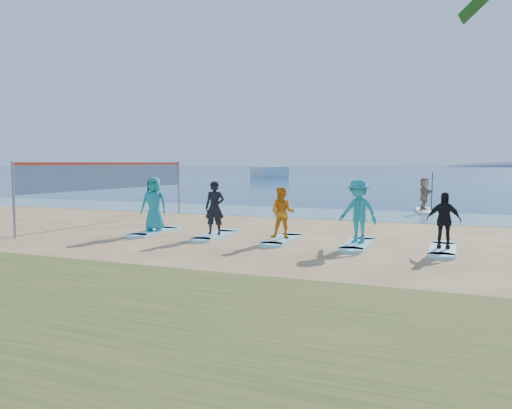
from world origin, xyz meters
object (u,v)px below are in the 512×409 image
at_px(student_1, 215,208).
at_px(surfboard_2, 282,240).
at_px(student_0, 154,204).
at_px(paddleboarder, 424,194).
at_px(boat_offshore_a, 270,177).
at_px(surfboard_0, 154,232).
at_px(student_4, 444,220).
at_px(paddleboard, 424,211).
at_px(student_3, 358,211).
at_px(surfboard_4, 443,249).
at_px(surfboard_1, 215,236).
at_px(student_2, 282,213).
at_px(surfboard_3, 358,244).
at_px(volleyball_net, 112,176).

relative_size(student_1, surfboard_2, 0.80).
bearing_deg(student_0, student_1, -10.73).
relative_size(paddleboarder, surfboard_2, 0.73).
height_order(boat_offshore_a, surfboard_0, boat_offshore_a).
bearing_deg(boat_offshore_a, paddleboarder, -45.47).
relative_size(student_1, student_4, 1.14).
relative_size(paddleboard, student_3, 1.59).
bearing_deg(surfboard_4, surfboard_1, 180.00).
xyz_separation_m(student_2, surfboard_4, (4.72, 0.00, -0.85)).
distance_m(surfboard_3, student_4, 2.50).
xyz_separation_m(student_0, surfboard_1, (2.36, 0.00, -0.98)).
relative_size(paddleboard, surfboard_2, 1.36).
xyz_separation_m(volleyball_net, student_1, (5.48, -1.77, -0.93)).
xyz_separation_m(paddleboarder, surfboard_2, (-3.56, -11.31, -0.88)).
height_order(surfboard_0, student_3, student_3).
relative_size(student_3, surfboard_4, 0.86).
bearing_deg(surfboard_2, surfboard_3, 0.00).
distance_m(surfboard_3, surfboard_4, 2.36).
relative_size(paddleboarder, surfboard_1, 0.73).
xyz_separation_m(surfboard_3, surfboard_4, (2.36, 0.00, 0.00)).
bearing_deg(surfboard_1, paddleboarder, 62.36).
distance_m(paddleboarder, boat_offshore_a, 58.52).
bearing_deg(surfboard_0, student_0, 0.00).
xyz_separation_m(volleyball_net, paddleboard, (11.41, 9.54, -1.84)).
distance_m(paddleboarder, surfboard_3, 11.41).
height_order(boat_offshore_a, surfboard_3, boat_offshore_a).
height_order(student_1, surfboard_2, student_1).
bearing_deg(student_3, surfboard_2, -160.65).
xyz_separation_m(surfboard_2, surfboard_4, (4.72, 0.00, 0.00)).
distance_m(student_3, student_4, 2.37).
xyz_separation_m(boat_offshore_a, surfboard_3, (26.12, -63.05, 0.04)).
height_order(paddleboarder, student_2, paddleboarder).
bearing_deg(surfboard_1, surfboard_3, 0.00).
height_order(student_0, surfboard_1, student_0).
height_order(student_0, student_3, student_3).
bearing_deg(student_3, surfboard_0, -160.65).
distance_m(boat_offshore_a, student_4, 69.20).
bearing_deg(student_0, student_2, -10.73).
distance_m(paddleboarder, student_1, 12.77).
distance_m(volleyball_net, surfboard_0, 4.04).
height_order(student_0, student_4, student_0).
height_order(paddleboarder, surfboard_1, paddleboarder).
relative_size(volleyball_net, surfboard_0, 4.12).
bearing_deg(volleyball_net, paddleboarder, 39.92).
relative_size(boat_offshore_a, surfboard_1, 3.19).
xyz_separation_m(paddleboard, student_2, (-3.56, -11.31, 0.83)).
relative_size(volleyball_net, surfboard_4, 4.12).
bearing_deg(surfboard_0, surfboard_2, 0.00).
bearing_deg(paddleboarder, student_1, 166.44).
relative_size(paddleboarder, student_3, 0.85).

